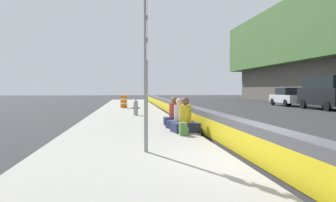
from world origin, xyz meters
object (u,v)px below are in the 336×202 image
parked_car_midline (288,97)px  seated_person_rear (174,116)px  seated_person_middle (179,119)px  backpack (183,129)px  seated_person_foreground (185,121)px  fire_hydrant (136,107)px  construction_barrel (124,102)px  route_sign_post (146,61)px  parked_car_fourth (327,92)px

parked_car_midline → seated_person_rear: bearing=141.6°
seated_person_middle → parked_car_midline: size_ratio=0.25×
seated_person_rear → backpack: seated_person_rear is taller
seated_person_foreground → seated_person_middle: 1.03m
fire_hydrant → parked_car_midline: size_ratio=0.19×
seated_person_rear → construction_barrel: seated_person_rear is taller
route_sign_post → parked_car_midline: (22.20, -14.45, -1.37)m
backpack → route_sign_post: bearing=153.7°
seated_person_foreground → parked_car_midline: size_ratio=0.26×
fire_hydrant → construction_barrel: size_ratio=0.93×
parked_car_fourth → route_sign_post: bearing=138.1°
route_sign_post → seated_person_foreground: size_ratio=3.05×
seated_person_middle → seated_person_rear: 1.31m
route_sign_post → seated_person_rear: route_sign_post is taller
seated_person_rear → parked_car_fourth: 16.93m
construction_barrel → parked_car_fourth: parked_car_fourth is taller
backpack → construction_barrel: (15.89, 2.07, 0.28)m
seated_person_foreground → parked_car_midline: parked_car_midline is taller
seated_person_foreground → construction_barrel: (15.12, 2.26, 0.11)m
fire_hydrant → backpack: fire_hydrant is taller
fire_hydrant → backpack: (-8.35, -1.30, -0.25)m
backpack → construction_barrel: 16.02m
backpack → seated_person_foreground: bearing=-13.7°
seated_person_foreground → seated_person_rear: (2.34, 0.06, -0.01)m
fire_hydrant → seated_person_foreground: (-7.58, -1.49, -0.08)m
parked_car_midline → construction_barrel: bearing=103.6°
parked_car_midline → route_sign_post: bearing=146.9°
backpack → parked_car_midline: (19.56, -13.15, 0.53)m
route_sign_post → seated_person_foreground: bearing=-23.6°
construction_barrel → seated_person_middle: bearing=-171.1°
fire_hydrant → seated_person_foreground: size_ratio=0.75×
seated_person_foreground → parked_car_fourth: size_ratio=0.23×
backpack → parked_car_fourth: parked_car_fourth is taller
seated_person_middle → backpack: seated_person_middle is taller
seated_person_middle → parked_car_midline: bearing=-36.2°
parked_car_fourth → parked_car_midline: (5.88, 0.17, -0.49)m
seated_person_rear → parked_car_fourth: (10.57, -13.20, 0.86)m
seated_person_foreground → seated_person_middle: seated_person_foreground is taller
seated_person_middle → seated_person_foreground: bearing=-177.7°
parked_car_midline → seated_person_foreground: bearing=145.4°
seated_person_foreground → parked_car_fourth: bearing=-45.5°
backpack → seated_person_rear: bearing=-2.3°
route_sign_post → seated_person_foreground: route_sign_post is taller
seated_person_rear → seated_person_middle: bearing=-179.0°
seated_person_rear → construction_barrel: (12.77, 2.19, 0.12)m
route_sign_post → parked_car_midline: 26.52m
backpack → fire_hydrant: bearing=8.9°
seated_person_rear → parked_car_fourth: size_ratio=0.22×
seated_person_middle → fire_hydrant: bearing=12.5°
route_sign_post → backpack: (2.64, -1.30, -1.90)m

